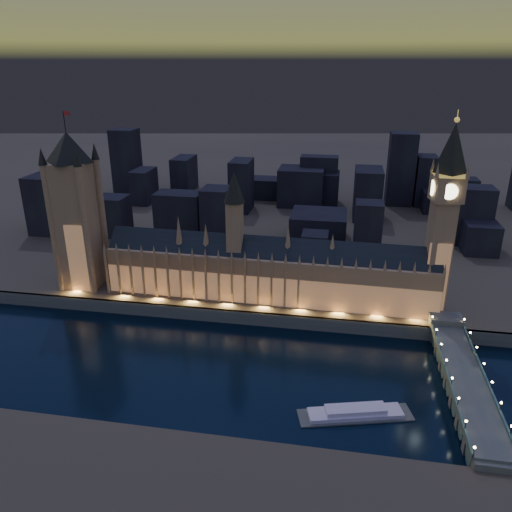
% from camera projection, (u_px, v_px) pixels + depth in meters
% --- Properties ---
extents(ground_plane, '(2000.00, 2000.00, 0.00)m').
position_uv_depth(ground_plane, '(228.00, 362.00, 257.68)').
color(ground_plane, black).
rests_on(ground_plane, ground).
extents(north_bank, '(2000.00, 960.00, 8.00)m').
position_uv_depth(north_bank, '(307.00, 163.00, 732.73)').
color(north_bank, '#3F3A2E').
rests_on(north_bank, ground).
extents(embankment_wall, '(2000.00, 2.50, 8.00)m').
position_uv_depth(embankment_wall, '(244.00, 318.00, 293.79)').
color(embankment_wall, '#41534D').
rests_on(embankment_wall, ground).
extents(palace_of_westminster, '(202.00, 25.69, 78.00)m').
position_uv_depth(palace_of_westminster, '(266.00, 270.00, 302.99)').
color(palace_of_westminster, '#937356').
rests_on(palace_of_westminster, north_bank).
extents(victoria_tower, '(31.68, 31.68, 110.20)m').
position_uv_depth(victoria_tower, '(76.00, 204.00, 309.20)').
color(victoria_tower, '#937356').
rests_on(victoria_tower, north_bank).
extents(elizabeth_tower, '(18.00, 18.00, 114.10)m').
position_uv_depth(elizabeth_tower, '(445.00, 206.00, 270.78)').
color(elizabeth_tower, '#937356').
rests_on(elizabeth_tower, north_bank).
extents(westminster_bridge, '(17.58, 113.00, 15.90)m').
position_uv_depth(westminster_bridge, '(463.00, 379.00, 234.03)').
color(westminster_bridge, '#41534D').
rests_on(westminster_bridge, ground).
extents(river_boat, '(51.40, 24.34, 4.50)m').
position_uv_depth(river_boat, '(355.00, 413.00, 218.28)').
color(river_boat, '#41534D').
rests_on(river_boat, ground).
extents(city_backdrop, '(483.74, 215.63, 71.46)m').
position_uv_depth(city_backdrop, '(324.00, 192.00, 466.72)').
color(city_backdrop, black).
rests_on(city_backdrop, north_bank).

